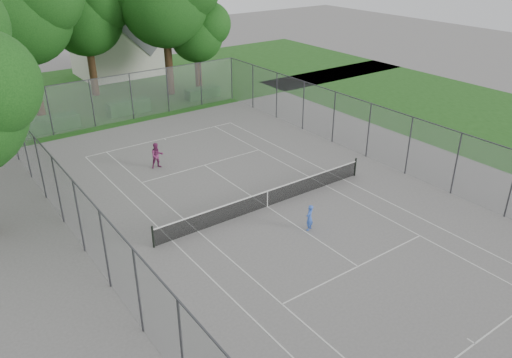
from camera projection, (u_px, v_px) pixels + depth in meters
ground at (267, 207)px, 25.80m from camera, size 120.00×120.00×0.00m
grass_far at (93, 92)px, 44.74m from camera, size 60.00×20.00×0.00m
grass_right at (502, 123)px, 37.35m from camera, size 16.00×40.00×0.00m
court_markings at (267, 207)px, 25.79m from camera, size 11.03×23.83×0.01m
tennis_net at (267, 198)px, 25.57m from camera, size 12.87×0.10×1.10m
perimeter_fence at (268, 175)px, 25.00m from camera, size 18.08×34.08×3.52m
tree_far_left at (22, 8)px, 35.54m from camera, size 8.10×7.39×11.64m
tree_far_midleft at (85, 11)px, 40.82m from camera, size 7.13×6.51×10.24m
tree_far_right at (197, 31)px, 42.93m from camera, size 5.34×4.87×7.67m
hedge_left at (50, 124)px, 35.69m from camera, size 4.03×1.21×1.01m
hedge_mid at (129, 107)px, 39.12m from camera, size 3.32×0.95×1.04m
hedge_right at (202, 93)px, 42.92m from camera, size 2.94×1.08×0.88m
house at (117, 33)px, 48.88m from camera, size 8.00×6.20×9.97m
girl_player at (309, 218)px, 23.51m from camera, size 0.57×0.48×1.31m
woman_player at (157, 156)px, 29.80m from camera, size 0.85×0.71×1.58m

